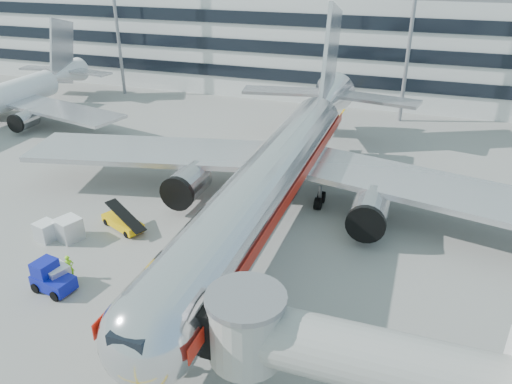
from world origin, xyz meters
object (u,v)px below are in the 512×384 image
(main_jet, at_px, (279,168))
(baggage_tug, at_px, (51,278))
(cargo_container_front, at_px, (57,276))
(belt_loader, at_px, (123,222))
(ramp_worker, at_px, (69,267))
(cargo_container_left, at_px, (46,231))
(cargo_container_right, at_px, (69,229))

(main_jet, height_order, baggage_tug, main_jet)
(main_jet, height_order, cargo_container_front, main_jet)
(belt_loader, distance_m, cargo_container_front, 8.31)
(ramp_worker, bearing_deg, cargo_container_front, -146.69)
(main_jet, height_order, belt_loader, main_jet)
(main_jet, height_order, cargo_container_left, main_jet)
(cargo_container_front, bearing_deg, baggage_tug, -99.48)
(main_jet, relative_size, baggage_tug, 16.49)
(main_jet, bearing_deg, belt_loader, -148.39)
(belt_loader, xyz_separation_m, cargo_container_left, (-4.76, -3.56, 0.19))
(main_jet, height_order, cargo_container_right, main_jet)
(main_jet, bearing_deg, cargo_container_left, -146.80)
(baggage_tug, relative_size, cargo_container_left, 1.76)
(cargo_container_right, bearing_deg, cargo_container_front, -59.54)
(belt_loader, height_order, cargo_container_front, belt_loader)
(belt_loader, distance_m, baggage_tug, 8.81)
(main_jet, xyz_separation_m, baggage_tug, (-11.39, -15.85, -3.30))
(cargo_container_front, bearing_deg, belt_loader, 90.98)
(cargo_container_front, xyz_separation_m, ramp_worker, (0.27, 0.96, 0.16))
(belt_loader, xyz_separation_m, ramp_worker, (0.42, -7.35, 0.33))
(ramp_worker, bearing_deg, cargo_container_left, 103.06)
(main_jet, xyz_separation_m, ramp_worker, (-11.03, -14.40, -3.31))
(main_jet, xyz_separation_m, cargo_container_front, (-11.31, -15.36, -3.47))
(baggage_tug, xyz_separation_m, cargo_container_right, (-3.09, 5.89, -0.01))
(baggage_tug, relative_size, cargo_container_front, 1.67)
(cargo_container_right, height_order, ramp_worker, ramp_worker)
(baggage_tug, bearing_deg, cargo_container_front, 80.52)
(baggage_tug, height_order, cargo_container_left, baggage_tug)
(cargo_container_front, height_order, ramp_worker, ramp_worker)
(main_jet, bearing_deg, baggage_tug, -125.70)
(belt_loader, bearing_deg, baggage_tug, -89.62)
(cargo_container_left, relative_size, cargo_container_right, 0.79)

